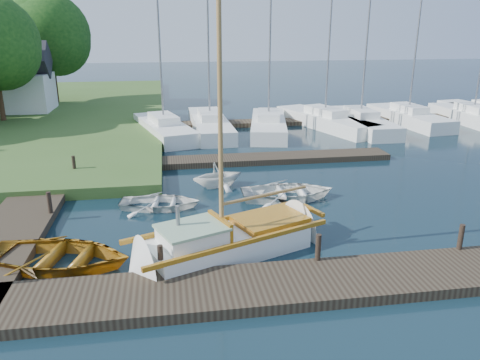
{
  "coord_description": "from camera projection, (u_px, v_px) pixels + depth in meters",
  "views": [
    {
      "loc": [
        -2.64,
        -16.72,
        6.77
      ],
      "look_at": [
        0.0,
        0.0,
        1.2
      ],
      "focal_mm": 35.0,
      "sensor_mm": 36.0,
      "label": 1
    }
  ],
  "objects": [
    {
      "name": "mooring_post_5",
      "position": [
        74.0,
        164.0,
        21.63
      ],
      "size": [
        0.16,
        0.16,
        0.8
      ],
      "primitive_type": "cylinder",
      "color": "black",
      "rests_on": "left_dock"
    },
    {
      "name": "near_dock",
      "position": [
        275.0,
        286.0,
        12.51
      ],
      "size": [
        18.0,
        2.2,
        0.3
      ],
      "primitive_type": "cube",
      "color": "black",
      "rests_on": "ground"
    },
    {
      "name": "house_c",
      "position": [
        16.0,
        84.0,
        35.95
      ],
      "size": [
        5.25,
        4.0,
        5.28
      ],
      "color": "white",
      "rests_on": "shore"
    },
    {
      "name": "tree_7",
      "position": [
        49.0,
        34.0,
        38.92
      ],
      "size": [
        6.83,
        6.83,
        9.38
      ],
      "color": "#332114",
      "rests_on": "shore"
    },
    {
      "name": "tender_b",
      "position": [
        218.0,
        173.0,
        20.6
      ],
      "size": [
        2.75,
        2.54,
        1.21
      ],
      "primitive_type": "imported",
      "rotation": [
        0.0,
        0.0,
        1.85
      ],
      "color": "white",
      "rests_on": "ground"
    },
    {
      "name": "dinghy",
      "position": [
        57.0,
        253.0,
        13.71
      ],
      "size": [
        4.96,
        4.09,
        0.89
      ],
      "primitive_type": "imported",
      "rotation": [
        0.0,
        0.0,
        1.31
      ],
      "color": "brown",
      "rests_on": "ground"
    },
    {
      "name": "marina_boat_3",
      "position": [
        325.0,
        119.0,
        32.78
      ],
      "size": [
        5.01,
        9.54,
        10.72
      ],
      "rotation": [
        0.0,
        0.0,
        1.89
      ],
      "color": "white",
      "rests_on": "ground"
    },
    {
      "name": "marina_boat_5",
      "position": [
        408.0,
        116.0,
        33.94
      ],
      "size": [
        3.04,
        8.36,
        11.97
      ],
      "rotation": [
        0.0,
        0.0,
        1.68
      ],
      "color": "white",
      "rests_on": "ground"
    },
    {
      "name": "ground",
      "position": [
        240.0,
        209.0,
        18.19
      ],
      "size": [
        160.0,
        160.0,
        0.0
      ],
      "primitive_type": "plane",
      "color": "black",
      "rests_on": "ground"
    },
    {
      "name": "mooring_post_1",
      "position": [
        161.0,
        259.0,
        12.84
      ],
      "size": [
        0.16,
        0.16,
        0.8
      ],
      "primitive_type": "cylinder",
      "color": "black",
      "rests_on": "near_dock"
    },
    {
      "name": "marina_boat_0",
      "position": [
        164.0,
        127.0,
        30.17
      ],
      "size": [
        4.23,
        8.4,
        10.84
      ],
      "rotation": [
        0.0,
        0.0,
        1.83
      ],
      "color": "white",
      "rests_on": "ground"
    },
    {
      "name": "mooring_post_4",
      "position": [
        49.0,
        202.0,
        16.94
      ],
      "size": [
        0.16,
        0.16,
        0.8
      ],
      "primitive_type": "cylinder",
      "color": "black",
      "rests_on": "left_dock"
    },
    {
      "name": "mooring_post_2",
      "position": [
        318.0,
        247.0,
        13.5
      ],
      "size": [
        0.16,
        0.16,
        0.8
      ],
      "primitive_type": "cylinder",
      "color": "black",
      "rests_on": "near_dock"
    },
    {
      "name": "marina_boat_4",
      "position": [
        360.0,
        121.0,
        32.34
      ],
      "size": [
        2.2,
        8.83,
        10.82
      ],
      "rotation": [
        0.0,
        0.0,
        1.57
      ],
      "color": "white",
      "rests_on": "ground"
    },
    {
      "name": "pontoon",
      "position": [
        340.0,
        120.0,
        34.64
      ],
      "size": [
        30.0,
        1.6,
        0.3
      ],
      "primitive_type": "cube",
      "color": "black",
      "rests_on": "ground"
    },
    {
      "name": "sailboat",
      "position": [
        232.0,
        242.0,
        14.64
      ],
      "size": [
        7.36,
        4.5,
        9.83
      ],
      "rotation": [
        0.0,
        0.0,
        0.38
      ],
      "color": "white",
      "rests_on": "ground"
    },
    {
      "name": "far_dock",
      "position": [
        258.0,
        159.0,
        24.54
      ],
      "size": [
        14.0,
        1.6,
        0.3
      ],
      "primitive_type": "cube",
      "color": "black",
      "rests_on": "ground"
    },
    {
      "name": "marina_boat_6",
      "position": [
        473.0,
        116.0,
        33.98
      ],
      "size": [
        2.23,
        8.5,
        10.57
      ],
      "rotation": [
        0.0,
        0.0,
        1.57
      ],
      "color": "white",
      "rests_on": "ground"
    },
    {
      "name": "marina_boat_2",
      "position": [
        268.0,
        124.0,
        31.32
      ],
      "size": [
        3.88,
        8.7,
        11.71
      ],
      "rotation": [
        0.0,
        0.0,
        1.37
      ],
      "color": "white",
      "rests_on": "ground"
    },
    {
      "name": "tender_c",
      "position": [
        288.0,
        190.0,
        19.19
      ],
      "size": [
        3.88,
        2.83,
        0.79
      ],
      "primitive_type": "imported",
      "rotation": [
        0.0,
        0.0,
        1.54
      ],
      "color": "white",
      "rests_on": "ground"
    },
    {
      "name": "marina_boat_1",
      "position": [
        210.0,
        123.0,
        31.51
      ],
      "size": [
        2.41,
        9.5,
        10.17
      ],
      "rotation": [
        0.0,
        0.0,
        1.59
      ],
      "color": "white",
      "rests_on": "ground"
    },
    {
      "name": "tender_a",
      "position": [
        160.0,
        200.0,
        18.24
      ],
      "size": [
        3.38,
        2.64,
        0.64
      ],
      "primitive_type": "imported",
      "rotation": [
        0.0,
        0.0,
        1.42
      ],
      "color": "white",
      "rests_on": "ground"
    },
    {
      "name": "mooring_post_3",
      "position": [
        461.0,
        237.0,
        14.17
      ],
      "size": [
        0.16,
        0.16,
        0.8
      ],
      "primitive_type": "cylinder",
      "color": "black",
      "rests_on": "near_dock"
    },
    {
      "name": "left_dock",
      "position": [
        37.0,
        199.0,
        18.84
      ],
      "size": [
        2.2,
        18.0,
        0.3
      ],
      "primitive_type": "cube",
      "color": "black",
      "rests_on": "ground"
    }
  ]
}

